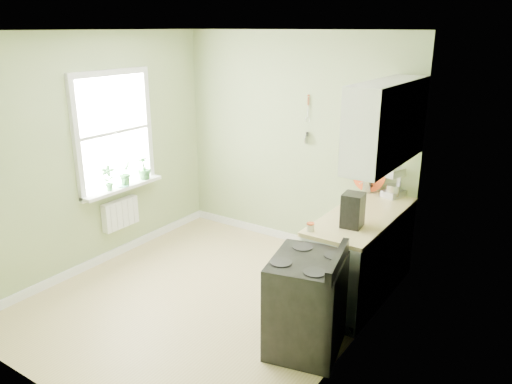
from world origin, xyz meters
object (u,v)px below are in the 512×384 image
Objects in this scene: stand_mixer at (395,183)px; coffee_maker at (352,211)px; kettle at (367,185)px; stove at (307,303)px.

stand_mixer is 1.11m from coffee_maker.
stand_mixer is at bearing 9.25° from kettle.
stove is at bearing -82.95° from kettle.
coffee_maker is (0.05, 0.78, 0.63)m from stove.
stand_mixer is at bearing 87.55° from stove.
coffee_maker reaches higher than stove.
stove is 2.76× the size of stand_mixer.
stand_mixer reaches higher than coffee_maker.
kettle is at bearing -170.75° from stand_mixer.
stand_mixer is 1.94× the size of kettle.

